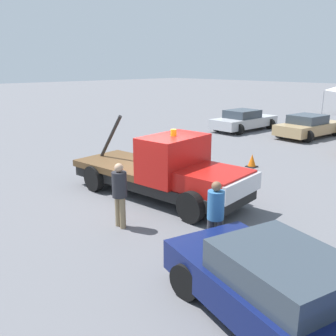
# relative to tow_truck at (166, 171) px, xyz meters

# --- Properties ---
(ground_plane) EXTENTS (160.00, 160.00, 0.00)m
(ground_plane) POSITION_rel_tow_truck_xyz_m (-0.37, -0.04, -0.91)
(ground_plane) COLOR slate
(tow_truck) EXTENTS (6.40, 2.74, 2.51)m
(tow_truck) POSITION_rel_tow_truck_xyz_m (0.00, 0.00, 0.00)
(tow_truck) COLOR black
(tow_truck) RESTS_ON ground
(foreground_car) EXTENTS (5.24, 3.05, 1.34)m
(foreground_car) POSITION_rel_tow_truck_xyz_m (5.92, -2.91, -0.26)
(foreground_car) COLOR #0F194C
(foreground_car) RESTS_ON ground
(person_near_truck) EXTENTS (0.38, 0.38, 1.71)m
(person_near_truck) POSITION_rel_tow_truck_xyz_m (3.37, -1.66, 0.08)
(person_near_truck) COLOR #38383D
(person_near_truck) RESTS_ON ground
(person_at_hood) EXTENTS (0.39, 0.39, 1.75)m
(person_at_hood) POSITION_rel_tow_truck_xyz_m (0.76, -2.38, 0.10)
(person_at_hood) COLOR #847051
(person_at_hood) RESTS_ON ground
(parked_car_silver) EXTENTS (2.58, 4.94, 1.34)m
(parked_car_silver) POSITION_rel_tow_truck_xyz_m (-5.95, 12.60, -0.26)
(parked_car_silver) COLOR #B7B7BC
(parked_car_silver) RESTS_ON ground
(parked_car_tan) EXTENTS (2.74, 4.73, 1.34)m
(parked_car_tan) POSITION_rel_tow_truck_xyz_m (-1.87, 13.35, -0.26)
(parked_car_tan) COLOR tan
(parked_car_tan) RESTS_ON ground
(traffic_cone) EXTENTS (0.40, 0.40, 0.55)m
(traffic_cone) POSITION_rel_tow_truck_xyz_m (-0.31, 5.26, -0.65)
(traffic_cone) COLOR black
(traffic_cone) RESTS_ON ground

